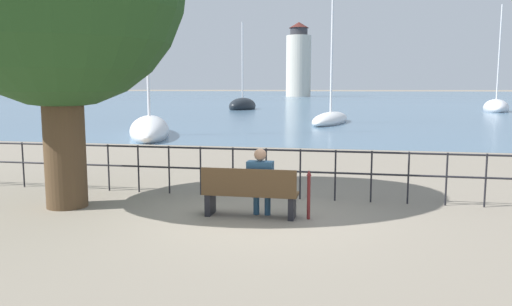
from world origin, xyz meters
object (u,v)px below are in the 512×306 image
(sailboat_1, at_px, (331,119))
(seated_person_left, at_px, (260,179))
(sailboat_0, at_px, (243,106))
(park_bench, at_px, (250,194))
(closed_umbrella, at_px, (309,192))
(sailboat_5, at_px, (150,129))
(sailboat_4, at_px, (496,108))
(harbor_lighthouse, at_px, (299,62))

(sailboat_1, bearing_deg, seated_person_left, -80.79)
(sailboat_0, bearing_deg, park_bench, -66.84)
(closed_umbrella, bearing_deg, sailboat_0, 104.43)
(sailboat_1, relative_size, sailboat_5, 0.69)
(seated_person_left, height_order, sailboat_1, sailboat_1)
(sailboat_5, bearing_deg, sailboat_4, 30.14)
(park_bench, bearing_deg, sailboat_1, 89.60)
(sailboat_0, height_order, sailboat_1, sailboat_0)
(seated_person_left, height_order, sailboat_0, sailboat_0)
(sailboat_0, bearing_deg, sailboat_1, -51.70)
(harbor_lighthouse, bearing_deg, sailboat_4, -69.88)
(park_bench, height_order, closed_umbrella, park_bench)
(park_bench, distance_m, closed_umbrella, 1.05)
(closed_umbrella, distance_m, sailboat_0, 44.76)
(seated_person_left, relative_size, harbor_lighthouse, 0.07)
(seated_person_left, height_order, sailboat_5, sailboat_5)
(seated_person_left, bearing_deg, harbor_lighthouse, 96.29)
(sailboat_4, xyz_separation_m, harbor_lighthouse, (-28.27, 77.16, 8.39))
(sailboat_0, distance_m, sailboat_1, 21.73)
(sailboat_1, distance_m, sailboat_4, 24.58)
(closed_umbrella, height_order, sailboat_4, sailboat_4)
(sailboat_1, bearing_deg, sailboat_0, 127.43)
(sailboat_0, bearing_deg, seated_person_left, -66.59)
(park_bench, bearing_deg, sailboat_5, 119.62)
(closed_umbrella, height_order, harbor_lighthouse, harbor_lighthouse)
(park_bench, distance_m, sailboat_1, 24.28)
(closed_umbrella, height_order, sailboat_0, sailboat_0)
(closed_umbrella, bearing_deg, harbor_lighthouse, 96.70)
(closed_umbrella, bearing_deg, park_bench, -176.07)
(sailboat_0, relative_size, sailboat_4, 0.90)
(sailboat_5, bearing_deg, harbor_lighthouse, 70.72)
(sailboat_0, xyz_separation_m, harbor_lighthouse, (-3.04, 77.54, 8.38))
(seated_person_left, distance_m, sailboat_4, 46.20)
(park_bench, bearing_deg, sailboat_4, 70.96)
(sailboat_5, xyz_separation_m, harbor_lighthouse, (-5.17, 106.92, 8.44))
(seated_person_left, height_order, sailboat_4, sailboat_4)
(sailboat_1, relative_size, harbor_lighthouse, 0.44)
(park_bench, xyz_separation_m, sailboat_4, (15.11, 43.79, -0.05))
(seated_person_left, distance_m, sailboat_0, 44.55)
(park_bench, xyz_separation_m, sailboat_1, (0.17, 24.28, -0.17))
(seated_person_left, relative_size, closed_umbrella, 1.40)
(harbor_lighthouse, bearing_deg, sailboat_5, -87.23)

